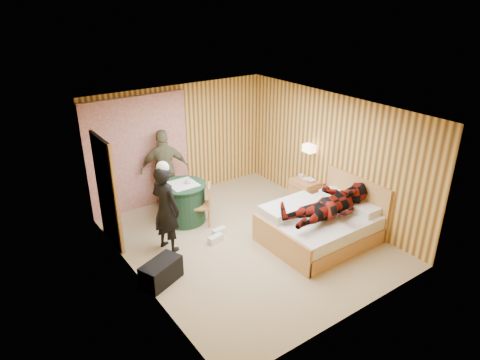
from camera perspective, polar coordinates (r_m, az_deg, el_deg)
floor at (r=8.10m, az=0.88°, el=-8.02°), size 4.20×5.00×0.01m
ceiling at (r=7.10m, az=1.01°, el=9.35°), size 4.20×5.00×0.01m
wall_back at (r=9.51m, az=-8.01°, el=5.07°), size 4.20×0.02×2.50m
wall_left at (r=6.62m, az=-13.95°, el=-4.16°), size 0.02×5.00×2.50m
wall_right at (r=8.83m, az=12.03°, el=3.27°), size 0.02×5.00×2.50m
curtain at (r=9.08m, az=-13.37°, el=3.39°), size 2.20×0.08×2.40m
doorway at (r=7.93m, az=-17.38°, el=-1.54°), size 0.06×0.90×2.05m
wall_lamp at (r=8.98m, az=9.21°, el=4.19°), size 0.26×0.24×0.16m
bed at (r=8.11m, az=10.56°, el=-5.93°), size 1.97×1.53×1.05m
nightstand at (r=9.35m, az=8.56°, el=-1.62°), size 0.44×0.60×0.58m
round_table at (r=8.64m, az=-7.52°, el=-2.95°), size 0.92×0.92×0.81m
chair_far at (r=9.18m, az=-9.68°, el=-0.54°), size 0.44×0.44×0.93m
chair_near at (r=8.43m, az=-4.74°, el=-2.90°), size 0.53×0.53×0.85m
duffel_bag at (r=7.07m, az=-10.46°, el=-11.97°), size 0.76×0.59×0.38m
sneaker_left at (r=8.26m, az=-2.80°, el=-6.87°), size 0.29×0.14×0.12m
sneaker_right at (r=8.02m, az=-3.28°, el=-7.85°), size 0.32×0.17×0.13m
woman_standing at (r=7.58m, az=-9.86°, el=-3.79°), size 0.56×0.68×1.61m
man_at_table at (r=9.09m, az=-9.97°, el=1.41°), size 1.09×0.76×1.72m
man_on_bed at (r=7.69m, az=12.23°, el=-2.33°), size 0.86×0.67×1.77m
book_lower at (r=9.19m, az=8.88°, el=-0.10°), size 0.25×0.27×0.02m
book_upper at (r=9.19m, az=8.89°, el=0.02°), size 0.21×0.25×0.02m
cup_nightstand at (r=9.30m, az=8.14°, el=0.47°), size 0.12×0.12×0.09m
cup_table at (r=8.45m, az=-6.93°, el=-0.17°), size 0.13×0.13×0.10m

